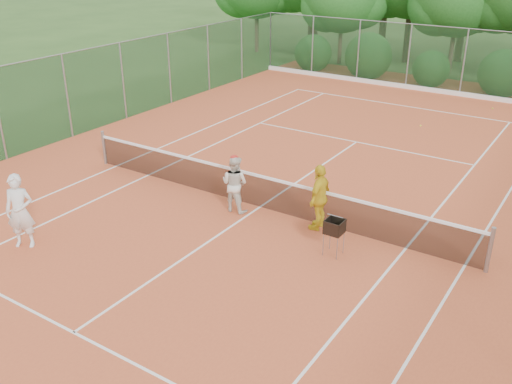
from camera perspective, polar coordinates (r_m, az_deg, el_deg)
ground at (r=15.52m, az=0.36°, el=-1.61°), size 120.00×120.00×0.00m
clay_court at (r=15.52m, az=0.36°, el=-1.58°), size 18.00×36.00×0.02m
tennis_net at (r=15.30m, az=0.36°, el=0.18°), size 11.97×0.10×1.10m
player_white at (r=14.35m, az=-22.54°, el=-1.78°), size 0.79×0.72×1.81m
player_center_grp at (r=15.05m, az=-2.15°, el=0.86°), size 0.77×0.61×1.58m
player_yellow at (r=14.17m, az=6.37°, el=-0.50°), size 0.48×1.03×1.71m
ball_hopper at (r=13.10m, az=7.86°, el=-3.50°), size 0.39×0.39×0.89m
stray_ball_a at (r=23.07m, az=16.14°, el=6.39°), size 0.07×0.07×0.07m
stray_ball_b at (r=26.46m, az=22.58°, el=7.73°), size 0.07×0.07×0.07m
court_markings at (r=15.51m, az=0.36°, el=-1.54°), size 11.03×23.83×0.01m
fence_back at (r=28.28m, az=17.52°, el=12.51°), size 18.07×0.07×3.00m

